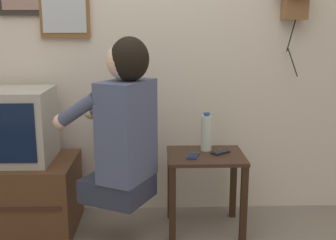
# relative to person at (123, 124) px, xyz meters

# --- Properties ---
(wall_back) EXTENTS (6.80, 0.05, 2.55)m
(wall_back) POSITION_rel_person_xyz_m (0.08, 0.55, 0.51)
(wall_back) COLOR beige
(wall_back) RESTS_ON ground_plane
(side_table) EXTENTS (0.49, 0.40, 0.51)m
(side_table) POSITION_rel_person_xyz_m (0.50, 0.19, -0.37)
(side_table) COLOR #382316
(side_table) RESTS_ON ground_plane
(person) EXTENTS (0.61, 0.54, 0.97)m
(person) POSITION_rel_person_xyz_m (0.00, 0.00, 0.00)
(person) COLOR #2D3347
(person) RESTS_ON ground_plane
(tv_stand) EXTENTS (0.67, 0.53, 0.47)m
(tv_stand) POSITION_rel_person_xyz_m (-0.67, 0.21, -0.52)
(tv_stand) COLOR #51331E
(tv_stand) RESTS_ON ground_plane
(television) EXTENTS (0.45, 0.43, 0.46)m
(television) POSITION_rel_person_xyz_m (-0.70, 0.23, -0.06)
(television) COLOR #ADA89E
(television) RESTS_ON tv_stand
(cell_phone_held) EXTENTS (0.09, 0.14, 0.01)m
(cell_phone_held) POSITION_rel_person_xyz_m (0.42, 0.14, -0.24)
(cell_phone_held) COLOR navy
(cell_phone_held) RESTS_ON side_table
(cell_phone_spare) EXTENTS (0.13, 0.12, 0.01)m
(cell_phone_spare) POSITION_rel_person_xyz_m (0.60, 0.21, -0.24)
(cell_phone_spare) COLOR black
(cell_phone_spare) RESTS_ON side_table
(water_bottle) EXTENTS (0.07, 0.07, 0.25)m
(water_bottle) POSITION_rel_person_xyz_m (0.52, 0.28, -0.13)
(water_bottle) COLOR silver
(water_bottle) RESTS_ON side_table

